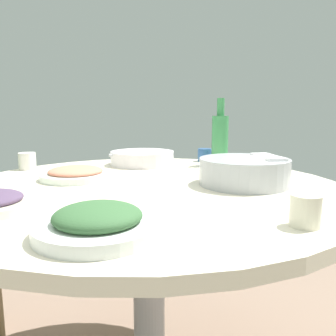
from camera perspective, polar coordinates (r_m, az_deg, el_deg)
The scene contains 9 objects.
round_dining_table at distance 1.10m, azimuth -3.30°, elevation -7.89°, with size 1.22×1.22×0.77m.
rice_bowl at distance 1.08m, azimuth 12.54°, elevation -0.49°, with size 0.28×0.28×0.09m.
soup_bowl at distance 1.47m, azimuth -4.29°, elevation 1.63°, with size 0.27×0.27×0.06m.
dish_greens at distance 0.65m, azimuth -11.56°, elevation -8.83°, with size 0.24×0.24×0.06m.
dish_shrimp at distance 1.19m, azimuth -15.07°, elevation -0.90°, with size 0.24×0.24×0.04m.
green_bottle at distance 1.46m, azimuth 8.62°, elevation 4.87°, with size 0.07×0.07×0.28m.
tea_cup_near at distance 0.73m, azimuth 21.86°, elevation -6.62°, with size 0.06×0.06×0.06m, color beige.
tea_cup_far at distance 1.57m, azimuth 6.08°, elevation 2.17°, with size 0.06×0.06×0.06m, color #2B548D.
tea_cup_side at distance 1.45m, azimuth -22.34°, elevation 1.07°, with size 0.07×0.07×0.07m, color white.
Camera 1 is at (0.18, -1.03, 1.00)m, focal length 36.70 mm.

